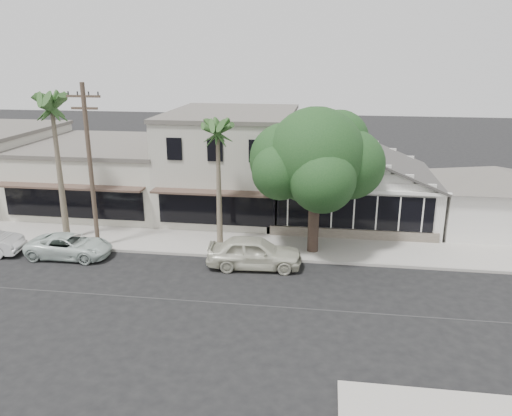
% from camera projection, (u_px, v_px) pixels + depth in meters
% --- Properties ---
extents(ground, '(140.00, 140.00, 0.00)m').
position_uv_depth(ground, '(243.00, 305.00, 21.54)').
color(ground, black).
rests_on(ground, ground).
extents(sidewalk_north, '(90.00, 3.50, 0.15)m').
position_uv_depth(sidewalk_north, '(127.00, 239.00, 28.99)').
color(sidewalk_north, '#9E9991').
rests_on(sidewalk_north, ground).
extents(corner_shop, '(10.40, 8.60, 5.10)m').
position_uv_depth(corner_shop, '(352.00, 180.00, 31.87)').
color(corner_shop, white).
rests_on(corner_shop, ground).
extents(side_cottage, '(6.00, 6.00, 3.00)m').
position_uv_depth(side_cottage, '(489.00, 207.00, 30.17)').
color(side_cottage, white).
rests_on(side_cottage, ground).
extents(row_building_near, '(8.00, 10.00, 6.50)m').
position_uv_depth(row_building_near, '(232.00, 163.00, 33.74)').
color(row_building_near, '#BBB7A9').
rests_on(row_building_near, ground).
extents(row_building_midnear, '(10.00, 10.00, 4.20)m').
position_uv_depth(row_building_midnear, '(107.00, 175.00, 35.31)').
color(row_building_midnear, beige).
rests_on(row_building_midnear, ground).
extents(utility_pole, '(1.80, 0.24, 9.00)m').
position_uv_depth(utility_pole, '(90.00, 164.00, 26.26)').
color(utility_pole, brown).
rests_on(utility_pole, ground).
extents(car_0, '(4.87, 2.21, 1.62)m').
position_uv_depth(car_0, '(254.00, 252.00, 25.07)').
color(car_0, beige).
rests_on(car_0, ground).
extents(car_2, '(4.46, 2.09, 1.24)m').
position_uv_depth(car_2, '(69.00, 246.00, 26.40)').
color(car_2, silver).
rests_on(car_2, ground).
extents(shade_tree, '(7.09, 6.41, 7.86)m').
position_uv_depth(shade_tree, '(315.00, 159.00, 25.76)').
color(shade_tree, '#433328').
rests_on(shade_tree, ground).
extents(palm_east, '(2.97, 2.97, 7.52)m').
position_uv_depth(palm_east, '(218.00, 132.00, 26.02)').
color(palm_east, '#726651').
rests_on(palm_east, ground).
extents(palm_mid, '(3.41, 3.41, 8.89)m').
position_uv_depth(palm_mid, '(52.00, 107.00, 26.60)').
color(palm_mid, '#726651').
rests_on(palm_mid, ground).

